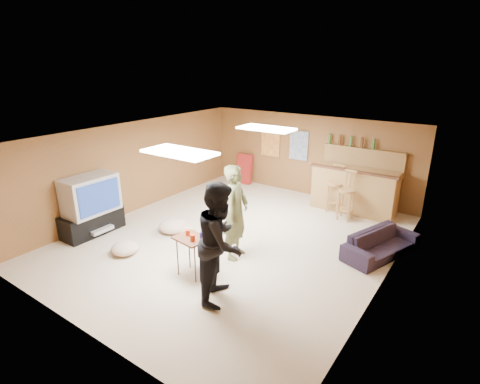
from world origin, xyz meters
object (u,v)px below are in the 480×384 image
Objects in this scene: person_olive at (236,212)px; sofa at (381,244)px; tv_body at (90,195)px; person_black at (221,242)px; bar_counter at (354,190)px; tray_table at (192,256)px.

sofa is (2.27, 1.62, -0.67)m from person_olive.
person_olive is at bearing 145.42° from sofa.
person_black is (3.64, -0.24, 0.05)m from tv_body.
tv_body is 6.09m from bar_counter.
sofa is (5.35, 2.56, -0.66)m from tv_body.
sofa is 2.30× the size of tray_table.
person_olive reaches higher than tv_body.
bar_counter is 4.67m from tray_table.
person_olive is 1.10× the size of sofa.
tv_body is 5.97m from sofa.
bar_counter is 2.26m from sofa.
bar_counter reaches higher than sofa.
person_olive is at bearing 76.22° from tray_table.
tv_body is 0.55× the size of bar_counter.
bar_counter is (4.15, 4.45, -0.35)m from tv_body.
person_black reaches higher than tray_table.
bar_counter reaches higher than tray_table.
tray_table is (-2.51, -2.60, 0.12)m from sofa.
sofa is (1.71, 2.81, -0.71)m from person_black.
sofa is at bearing -57.53° from bar_counter.
person_black is (-0.51, -4.69, 0.40)m from bar_counter.
person_black is at bearing -167.47° from person_olive.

